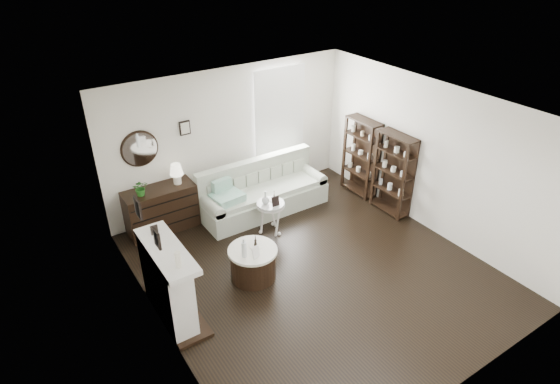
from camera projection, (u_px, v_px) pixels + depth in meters
room at (264, 118)px, 9.15m from camera, size 5.50×5.50×5.50m
fireplace at (169, 286)px, 6.48m from camera, size 0.50×1.40×1.84m
shelf_unit_far at (361, 157)px, 9.48m from camera, size 0.30×0.80×1.60m
shelf_unit_near at (393, 174)px, 8.82m from camera, size 0.30×0.80×1.60m
sofa at (262, 194)px, 9.12m from camera, size 2.50×0.86×0.97m
quilt at (227, 198)px, 8.52m from camera, size 0.60×0.52×0.14m
suitcase at (308, 190)px, 9.50m from camera, size 0.63×0.40×0.40m
dresser at (161, 209)px, 8.45m from camera, size 1.26×0.54×0.84m
table_lamp at (177, 174)px, 8.32m from camera, size 0.30×0.30×0.38m
potted_plant at (141, 188)px, 7.98m from camera, size 0.30×0.28×0.29m
drum_table at (253, 263)px, 7.34m from camera, size 0.77×0.77×0.54m
pedestal_table at (271, 205)px, 8.30m from camera, size 0.51×0.51×0.61m
eiffel_drum at (255, 240)px, 7.23m from camera, size 0.14×0.14×0.21m
bottle_drum at (244, 248)px, 6.97m from camera, size 0.07×0.07×0.32m
card_frame_drum at (256, 252)px, 6.99m from camera, size 0.15×0.10×0.18m
eiffel_ped at (274, 196)px, 8.30m from camera, size 0.10×0.10×0.17m
flask_ped at (266, 198)px, 8.18m from camera, size 0.14×0.14×0.25m
card_frame_ped at (276, 201)px, 8.14m from camera, size 0.14×0.07×0.18m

